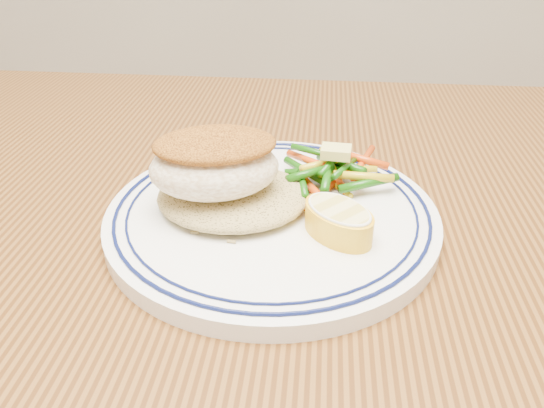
{
  "coord_description": "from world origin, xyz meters",
  "views": [
    {
      "loc": [
        0.05,
        -0.34,
        1.0
      ],
      "look_at": [
        0.01,
        0.05,
        0.77
      ],
      "focal_mm": 35.0,
      "sensor_mm": 36.0,
      "label": 1
    }
  ],
  "objects_px": {
    "rice_pilaf": "(233,193)",
    "dining_table": "(251,342)",
    "plate": "(272,214)",
    "fish_fillet": "(214,162)",
    "vegetable_pile": "(333,171)",
    "lemon_wedge": "(338,220)"
  },
  "relations": [
    {
      "from": "rice_pilaf",
      "to": "dining_table",
      "type": "bearing_deg",
      "value": -68.59
    },
    {
      "from": "plate",
      "to": "fish_fillet",
      "type": "xyz_separation_m",
      "value": [
        -0.05,
        -0.01,
        0.05
      ]
    },
    {
      "from": "plate",
      "to": "vegetable_pile",
      "type": "xyz_separation_m",
      "value": [
        0.05,
        0.05,
        0.02
      ]
    },
    {
      "from": "rice_pilaf",
      "to": "lemon_wedge",
      "type": "relative_size",
      "value": 1.58
    },
    {
      "from": "dining_table",
      "to": "rice_pilaf",
      "type": "relative_size",
      "value": 11.54
    },
    {
      "from": "dining_table",
      "to": "fish_fillet",
      "type": "height_order",
      "value": "fish_fillet"
    },
    {
      "from": "fish_fillet",
      "to": "plate",
      "type": "bearing_deg",
      "value": 7.45
    },
    {
      "from": "dining_table",
      "to": "vegetable_pile",
      "type": "height_order",
      "value": "vegetable_pile"
    },
    {
      "from": "dining_table",
      "to": "vegetable_pile",
      "type": "relative_size",
      "value": 13.57
    },
    {
      "from": "vegetable_pile",
      "to": "plate",
      "type": "bearing_deg",
      "value": -136.48
    },
    {
      "from": "vegetable_pile",
      "to": "rice_pilaf",
      "type": "bearing_deg",
      "value": -151.96
    },
    {
      "from": "plate",
      "to": "fish_fillet",
      "type": "bearing_deg",
      "value": -172.55
    },
    {
      "from": "plate",
      "to": "rice_pilaf",
      "type": "height_order",
      "value": "rice_pilaf"
    },
    {
      "from": "vegetable_pile",
      "to": "fish_fillet",
      "type": "bearing_deg",
      "value": -150.66
    },
    {
      "from": "plate",
      "to": "lemon_wedge",
      "type": "bearing_deg",
      "value": -30.77
    },
    {
      "from": "plate",
      "to": "vegetable_pile",
      "type": "bearing_deg",
      "value": 43.52
    },
    {
      "from": "plate",
      "to": "vegetable_pile",
      "type": "height_order",
      "value": "vegetable_pile"
    },
    {
      "from": "fish_fillet",
      "to": "lemon_wedge",
      "type": "xyz_separation_m",
      "value": [
        0.1,
        -0.03,
        -0.03
      ]
    },
    {
      "from": "fish_fillet",
      "to": "lemon_wedge",
      "type": "bearing_deg",
      "value": -14.84
    },
    {
      "from": "plate",
      "to": "rice_pilaf",
      "type": "distance_m",
      "value": 0.04
    },
    {
      "from": "plate",
      "to": "lemon_wedge",
      "type": "xyz_separation_m",
      "value": [
        0.06,
        -0.03,
        0.02
      ]
    },
    {
      "from": "plate",
      "to": "lemon_wedge",
      "type": "relative_size",
      "value": 3.42
    }
  ]
}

